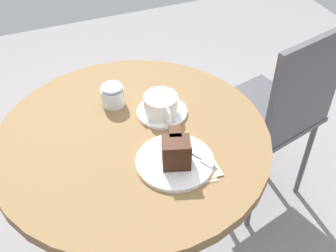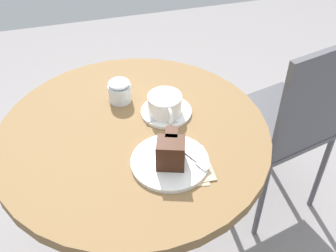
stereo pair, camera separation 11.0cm
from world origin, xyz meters
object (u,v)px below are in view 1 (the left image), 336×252
Objects in this scene: teaspoon at (155,122)px; fork at (197,156)px; napkin at (188,165)px; cake_slice at (176,151)px; sugar_pot at (113,94)px; saucer at (162,112)px; coffee_cup at (161,105)px; cafe_chair at (280,109)px; cake_plate at (175,161)px.

fork reaches higher than teaspoon.
teaspoon reaches higher than napkin.
fork is (0.01, 0.06, -0.03)m from cake_slice.
cake_slice is 0.32m from sugar_pot.
teaspoon is (0.04, -0.04, 0.01)m from saucer.
coffee_cup is (0.01, -0.01, 0.04)m from saucer.
sugar_pot is at bearing -131.99° from coffee_cup.
coffee_cup is at bearing 48.01° from sugar_pot.
cake_slice is at bearing -10.46° from coffee_cup.
cake_slice is 0.13× the size of cafe_chair.
saucer is at bearing 176.27° from napkin.
napkin is at bearing 58.18° from cake_slice.
saucer is 0.22m from fork.
sugar_pot reaches higher than cake_plate.
cake_slice is (0.00, 0.00, 0.04)m from cake_plate.
sugar_pot is at bearing -161.66° from napkin.
sugar_pot is at bearing 176.65° from fork.
saucer is at bearing 51.35° from sugar_pot.
cake_plate is at bearing -126.37° from fork.
sugar_pot is (-0.01, -0.65, 0.25)m from cafe_chair.
cake_slice is 1.49× the size of sugar_pot.
cake_slice is at bearing 19.44° from cake_plate.
saucer is 0.58m from cafe_chair.
saucer is at bearing 167.80° from cake_plate.
saucer is at bearing 140.45° from coffee_cup.
teaspoon reaches higher than saucer.
cafe_chair is (-0.30, 0.58, -0.22)m from cake_plate.
saucer is 0.74× the size of cake_plate.
cake_slice is (0.17, -0.00, 0.04)m from teaspoon.
cake_slice reaches higher than napkin.
napkin is at bearing 16.89° from cafe_chair.
saucer is 0.06m from teaspoon.
fork is (0.18, 0.05, 0.00)m from teaspoon.
cafe_chair reaches higher than cake_plate.
cake_slice reaches higher than sugar_pot.
sugar_pot is at bearing -14.47° from cafe_chair.
fork is at bearing 80.72° from cake_plate.
coffee_cup is at bearing 169.54° from cake_slice.
cafe_chair is at bearing 120.70° from napkin.
cake_plate is (0.17, -0.01, -0.00)m from teaspoon.
fork is 1.88× the size of sugar_pot.
napkin is at bearing -2.34° from coffee_cup.
coffee_cup is 1.53× the size of teaspoon.
coffee_cup is at bearing -3.29° from cafe_chair.
cafe_chair is at bearing 117.69° from cake_plate.
cake_plate reaches higher than napkin.
cake_slice is at bearing 110.09° from teaspoon.
cake_slice is at bearing -123.04° from fork.
cafe_chair is (-0.13, 0.57, -0.23)m from teaspoon.
cake_slice is 0.06m from napkin.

